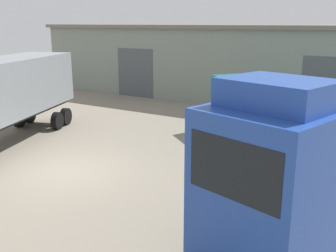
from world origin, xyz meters
TOP-DOWN VIEW (x-y plane):
  - ground_plane at (0.00, 0.00)m, footprint 60.00×60.00m
  - warehouse_building at (0.00, 18.81)m, footprint 31.64×10.12m
  - tractor_unit_blue at (8.50, -1.83)m, footprint 4.15×6.84m
  - delivery_van_teal at (4.78, 7.50)m, footprint 5.58×5.10m

SIDE VIEW (x-z plane):
  - ground_plane at x=0.00m, z-range 0.00..0.00m
  - delivery_van_teal at x=4.78m, z-range 0.11..2.96m
  - tractor_unit_blue at x=8.50m, z-range -0.12..4.26m
  - warehouse_building at x=0.00m, z-range 0.01..5.30m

